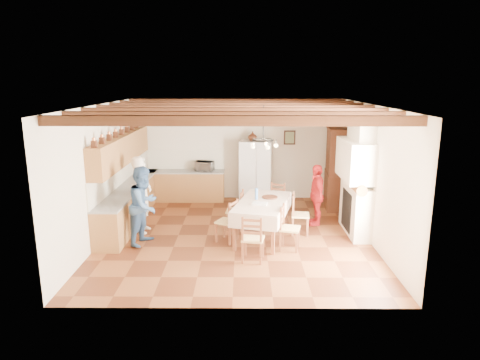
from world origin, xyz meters
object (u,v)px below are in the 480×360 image
at_px(chair_end_near, 253,238).
at_px(hutch, 336,168).
at_px(chair_right_far, 300,214).
at_px(person_woman_blue, 144,205).
at_px(chair_end_far, 275,202).
at_px(chair_right_near, 290,228).
at_px(chair_left_near, 227,221).
at_px(person_man, 142,195).
at_px(microwave, 205,166).
at_px(refrigerator, 256,171).
at_px(person_woman_red, 316,195).
at_px(chair_left_far, 235,210).
at_px(dining_table, 262,205).

bearing_deg(chair_end_near, hutch, -113.16).
xyz_separation_m(chair_right_far, person_woman_blue, (-3.48, -0.60, 0.39)).
distance_m(hutch, chair_end_far, 2.21).
height_order(hutch, chair_right_near, hutch).
height_order(chair_left_near, person_woman_blue, person_woman_blue).
height_order(chair_end_far, person_man, person_man).
bearing_deg(chair_end_near, chair_end_far, -94.20).
height_order(chair_right_near, microwave, microwave).
bearing_deg(hutch, chair_right_far, -113.97).
distance_m(refrigerator, chair_right_far, 2.94).
xyz_separation_m(chair_end_near, person_man, (-2.56, 1.66, 0.43)).
height_order(chair_right_far, person_woman_red, person_woman_red).
height_order(hutch, chair_left_far, hutch).
bearing_deg(hutch, chair_right_near, -111.23).
height_order(chair_left_near, chair_right_near, same).
xyz_separation_m(chair_right_near, person_woman_red, (0.82, 1.62, 0.28)).
relative_size(hutch, chair_end_near, 2.36).
distance_m(dining_table, chair_left_near, 0.88).
height_order(refrigerator, chair_end_near, refrigerator).
relative_size(chair_left_near, microwave, 1.89).
height_order(chair_end_near, person_woman_blue, person_woman_blue).
relative_size(chair_end_near, microwave, 1.89).
bearing_deg(dining_table, person_woman_red, 34.85).
relative_size(refrigerator, chair_right_near, 1.89).
bearing_deg(chair_left_far, chair_right_near, 51.05).
height_order(chair_right_near, person_man, person_man).
height_order(hutch, chair_end_far, hutch).
xyz_separation_m(person_man, person_woman_red, (4.18, 0.55, -0.15)).
distance_m(chair_right_near, chair_end_far, 1.93).
bearing_deg(refrigerator, microwave, -175.86).
xyz_separation_m(refrigerator, person_woman_blue, (-2.53, -3.34, -0.04)).
distance_m(chair_left_near, chair_end_far, 1.88).
relative_size(chair_right_near, chair_end_near, 1.00).
xyz_separation_m(dining_table, chair_right_near, (0.56, -0.66, -0.30)).
relative_size(hutch, chair_left_near, 2.36).
relative_size(person_man, person_woman_blue, 1.05).
height_order(chair_left_far, chair_end_near, same).
distance_m(dining_table, chair_end_near, 1.32).
relative_size(chair_left_far, chair_right_far, 1.00).
xyz_separation_m(chair_right_far, chair_end_near, (-1.14, -1.53, 0.00)).
xyz_separation_m(dining_table, person_woman_blue, (-2.58, -0.33, 0.08)).
distance_m(hutch, chair_right_far, 2.57).
bearing_deg(chair_left_near, person_woman_red, 144.95).
height_order(dining_table, person_woman_red, person_woman_red).
relative_size(dining_table, person_man, 1.20).
distance_m(refrigerator, chair_left_far, 2.53).
height_order(hutch, chair_left_near, hutch).
height_order(chair_left_near, chair_end_near, same).
distance_m(chair_left_far, person_woman_red, 2.06).
xyz_separation_m(hutch, person_woman_blue, (-4.73, -2.75, -0.26)).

